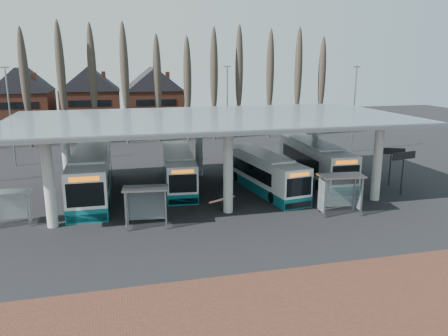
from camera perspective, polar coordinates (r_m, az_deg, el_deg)
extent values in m
plane|color=black|center=(29.66, 1.76, -7.29)|extent=(140.00, 140.00, 0.00)
cube|color=brown|center=(19.59, 11.92, -19.36)|extent=(70.00, 10.00, 0.03)
cylinder|color=beige|center=(30.43, -21.90, -1.82)|extent=(0.70, 0.70, 6.00)
cylinder|color=beige|center=(41.09, -19.97, 2.16)|extent=(0.70, 0.70, 6.00)
cylinder|color=beige|center=(31.06, 0.54, -0.51)|extent=(0.70, 0.70, 6.00)
cylinder|color=beige|center=(41.55, -3.29, 3.09)|extent=(0.70, 0.70, 6.00)
cylinder|color=beige|center=(35.93, 19.40, 0.65)|extent=(0.70, 0.70, 6.00)
cylinder|color=beige|center=(45.31, 11.82, 3.70)|extent=(0.70, 0.70, 6.00)
cube|color=gray|center=(35.73, -1.68, 6.65)|extent=(32.00, 16.00, 0.12)
cube|color=silver|center=(35.72, -1.68, 6.76)|extent=(31.50, 15.50, 0.04)
cone|color=#473D33|center=(60.63, -24.25, 9.30)|extent=(0.36, 0.36, 14.50)
ellipsoid|color=#473D33|center=(60.56, -24.42, 10.93)|extent=(1.10, 1.10, 11.02)
cone|color=#473D33|center=(60.07, -20.45, 9.61)|extent=(0.36, 0.36, 14.50)
ellipsoid|color=#473D33|center=(60.00, -20.59, 11.26)|extent=(1.10, 1.10, 11.02)
cone|color=#473D33|center=(59.78, -16.59, 9.88)|extent=(0.36, 0.36, 14.50)
ellipsoid|color=#473D33|center=(59.71, -16.71, 11.54)|extent=(1.10, 1.10, 11.02)
cone|color=#473D33|center=(59.75, -12.71, 10.11)|extent=(0.36, 0.36, 14.50)
ellipsoid|color=#473D33|center=(59.68, -12.79, 11.77)|extent=(1.10, 1.10, 11.02)
cone|color=#473D33|center=(59.99, -8.83, 10.29)|extent=(0.36, 0.36, 14.50)
ellipsoid|color=#473D33|center=(59.92, -8.89, 11.95)|extent=(1.10, 1.10, 11.02)
cone|color=#473D33|center=(60.50, -4.99, 10.42)|extent=(0.36, 0.36, 14.50)
ellipsoid|color=#473D33|center=(60.43, -5.03, 12.07)|extent=(1.10, 1.10, 11.02)
cone|color=#473D33|center=(61.26, -1.23, 10.51)|extent=(0.36, 0.36, 14.50)
ellipsoid|color=#473D33|center=(61.19, -1.24, 12.13)|extent=(1.10, 1.10, 11.02)
cone|color=#473D33|center=(62.27, 2.42, 10.55)|extent=(0.36, 0.36, 14.50)
ellipsoid|color=#473D33|center=(62.20, 2.43, 12.15)|extent=(1.10, 1.10, 11.02)
cone|color=#473D33|center=(63.52, 5.94, 10.55)|extent=(0.36, 0.36, 14.50)
ellipsoid|color=#473D33|center=(63.45, 5.98, 12.12)|extent=(1.10, 1.10, 11.02)
cone|color=#473D33|center=(64.99, 9.31, 10.51)|extent=(0.36, 0.36, 14.50)
ellipsoid|color=#473D33|center=(64.92, 9.37, 12.05)|extent=(1.10, 1.10, 11.02)
cone|color=#473D33|center=(66.66, 12.53, 10.45)|extent=(0.36, 0.36, 14.50)
ellipsoid|color=#473D33|center=(66.60, 12.61, 11.94)|extent=(1.10, 1.10, 11.02)
cube|color=brown|center=(72.15, -24.47, 6.78)|extent=(8.00, 10.00, 7.00)
pyramid|color=black|center=(71.81, -25.03, 12.32)|extent=(8.30, 10.30, 3.50)
cube|color=brown|center=(71.07, -16.87, 7.33)|extent=(8.00, 10.00, 7.00)
pyramid|color=black|center=(70.72, -17.27, 12.97)|extent=(8.30, 10.30, 3.50)
cube|color=brown|center=(71.25, -9.17, 7.75)|extent=(8.00, 10.00, 7.00)
pyramid|color=black|center=(70.90, -9.38, 13.39)|extent=(8.30, 10.30, 3.50)
cylinder|color=slate|center=(50.05, -26.10, 5.84)|extent=(0.16, 0.16, 10.00)
cube|color=slate|center=(49.74, -26.72, 11.66)|extent=(0.80, 0.15, 0.15)
cylinder|color=slate|center=(54.65, 0.43, 7.76)|extent=(0.16, 0.16, 10.00)
cube|color=slate|center=(54.37, 0.44, 13.12)|extent=(0.80, 0.15, 0.15)
cylinder|color=slate|center=(54.48, 16.60, 7.18)|extent=(0.16, 0.16, 10.00)
cube|color=slate|center=(54.20, 16.97, 12.54)|extent=(0.80, 0.15, 0.15)
cube|color=silver|center=(36.77, -16.91, -0.53)|extent=(3.04, 13.18, 3.06)
cube|color=#0D5D66|center=(37.14, -16.76, -2.74)|extent=(3.06, 13.20, 0.98)
cube|color=silver|center=(36.43, -17.08, 1.89)|extent=(2.66, 7.93, 0.20)
cube|color=black|center=(37.27, -16.87, -0.16)|extent=(3.02, 9.51, 1.20)
cube|color=black|center=(30.45, -17.67, -3.37)|extent=(2.46, 0.11, 1.64)
cube|color=black|center=(43.12, -16.39, 1.69)|extent=(2.37, 0.11, 1.31)
cube|color=orange|center=(30.16, -17.82, -1.38)|extent=(1.95, 0.09, 0.33)
cube|color=black|center=(30.96, -17.45, -6.27)|extent=(2.65, 0.14, 0.55)
cylinder|color=black|center=(33.29, -19.35, -4.76)|extent=(0.33, 1.06, 1.05)
cylinder|color=black|center=(33.08, -14.99, -4.56)|extent=(0.33, 1.06, 1.05)
cylinder|color=black|center=(40.93, -18.21, -1.30)|extent=(0.33, 1.06, 1.05)
cylinder|color=black|center=(40.75, -14.68, -1.12)|extent=(0.33, 1.06, 1.05)
cube|color=silver|center=(38.35, -5.97, 0.12)|extent=(3.31, 11.34, 2.61)
cube|color=#0D5D66|center=(38.66, -5.92, -1.69)|extent=(3.33, 11.36, 0.84)
cube|color=silver|center=(38.06, -6.02, 2.10)|extent=(2.70, 6.86, 0.17)
cube|color=black|center=(38.78, -6.01, 0.41)|extent=(3.08, 8.22, 1.02)
cube|color=black|center=(32.95, -5.39, -2.04)|extent=(2.09, 0.23, 1.40)
cube|color=black|center=(43.76, -6.41, 1.92)|extent=(2.02, 0.23, 1.12)
cube|color=orange|center=(32.71, -5.43, -0.47)|extent=(1.66, 0.19, 0.28)
cube|color=black|center=(33.36, -5.34, -4.34)|extent=(2.26, 0.26, 0.47)
cylinder|color=black|center=(35.21, -7.33, -3.22)|extent=(0.34, 0.91, 0.89)
cylinder|color=black|center=(35.33, -3.83, -3.08)|extent=(0.34, 0.91, 0.89)
cylinder|color=black|center=(41.77, -7.67, -0.54)|extent=(0.34, 0.91, 0.89)
cylinder|color=black|center=(41.87, -4.73, -0.43)|extent=(0.34, 0.91, 0.89)
cube|color=silver|center=(37.09, 5.24, -0.32)|extent=(3.93, 11.41, 2.61)
cube|color=#0D5D66|center=(37.42, 5.20, -2.20)|extent=(3.95, 11.43, 0.84)
cube|color=silver|center=(36.79, 5.29, 1.72)|extent=(3.06, 6.95, 0.17)
cube|color=black|center=(37.47, 4.92, -0.03)|extent=(3.52, 8.31, 1.03)
cube|color=black|center=(32.41, 9.76, -2.45)|extent=(2.08, 0.35, 1.40)
cube|color=black|center=(41.97, 1.76, 1.50)|extent=(2.01, 0.34, 1.12)
cube|color=orange|center=(32.16, 9.83, -0.85)|extent=(1.65, 0.28, 0.28)
cube|color=black|center=(32.82, 9.65, -4.79)|extent=(2.25, 0.39, 0.47)
cylinder|color=black|center=(33.93, 6.32, -3.85)|extent=(0.38, 0.92, 0.90)
cylinder|color=black|center=(34.97, 9.43, -3.42)|extent=(0.38, 0.92, 0.90)
cylinder|color=black|center=(39.80, 1.67, -1.14)|extent=(0.38, 0.92, 0.90)
cylinder|color=black|center=(40.69, 4.45, -0.84)|extent=(0.38, 0.92, 0.90)
cube|color=silver|center=(41.32, 11.75, 1.15)|extent=(3.18, 12.52, 2.90)
cube|color=#0D5D66|center=(41.64, 11.66, -0.73)|extent=(3.20, 12.54, 0.93)
cube|color=silver|center=(41.03, 11.85, 3.20)|extent=(2.70, 7.55, 0.19)
cube|color=black|center=(41.76, 11.48, 1.44)|extent=(3.07, 9.05, 1.14)
cube|color=black|center=(35.87, 15.61, -0.88)|extent=(2.32, 0.16, 1.55)
cube|color=black|center=(46.92, 8.80, 2.88)|extent=(2.24, 0.16, 1.24)
cube|color=orange|center=(35.63, 15.72, 0.73)|extent=(1.85, 0.13, 0.31)
cube|color=black|center=(36.28, 15.45, -3.25)|extent=(2.51, 0.19, 0.52)
cylinder|color=black|center=(37.68, 12.31, -2.22)|extent=(0.33, 1.01, 0.99)
cylinder|color=black|center=(38.70, 15.56, -2.00)|extent=(0.33, 1.01, 0.99)
cylinder|color=black|center=(44.46, 8.42, 0.36)|extent=(0.33, 1.01, 0.99)
cylinder|color=black|center=(45.32, 11.27, 0.50)|extent=(0.33, 1.01, 0.99)
cube|color=gray|center=(31.60, -24.23, -5.02)|extent=(0.07, 0.07, 2.27)
cube|color=gray|center=(32.54, -23.97, -4.48)|extent=(0.07, 0.07, 2.27)
cube|color=gray|center=(31.95, -26.23, -2.82)|extent=(2.56, 1.31, 0.09)
cube|color=silver|center=(32.77, -25.84, -4.47)|extent=(2.18, 0.07, 1.82)
cube|color=silver|center=(32.05, -24.02, -4.66)|extent=(0.05, 1.00, 1.82)
cube|color=gray|center=(28.62, -12.68, -5.64)|extent=(0.09, 0.09, 2.61)
cube|color=gray|center=(28.52, -7.63, -5.49)|extent=(0.09, 0.09, 2.61)
cube|color=gray|center=(29.71, -12.51, -4.91)|extent=(0.09, 0.09, 2.61)
cube|color=gray|center=(29.61, -7.65, -4.77)|extent=(0.09, 0.09, 2.61)
cube|color=gray|center=(28.68, -10.23, -2.63)|extent=(3.06, 1.76, 0.10)
cube|color=silver|center=(29.66, -10.09, -4.72)|extent=(2.50, 0.30, 2.09)
cube|color=silver|center=(29.15, -12.70, -5.17)|extent=(0.16, 1.15, 2.09)
cube|color=silver|center=(29.04, -7.54, -5.02)|extent=(0.16, 1.15, 2.09)
cube|color=gray|center=(31.07, 13.06, -3.94)|extent=(0.10, 0.10, 2.79)
cube|color=gray|center=(32.10, 17.55, -3.67)|extent=(0.10, 0.10, 2.79)
cube|color=gray|center=(32.17, 12.30, -3.30)|extent=(0.10, 0.10, 2.79)
cube|color=gray|center=(33.16, 16.67, -3.05)|extent=(0.10, 0.10, 2.79)
cube|color=gray|center=(31.71, 15.08, -0.98)|extent=(3.28, 1.91, 0.11)
cube|color=silver|center=(32.68, 14.49, -3.05)|extent=(2.67, 0.35, 2.23)
cube|color=silver|center=(31.58, 12.58, -3.52)|extent=(0.18, 1.23, 2.23)
cube|color=silver|center=(32.64, 17.20, -3.26)|extent=(0.18, 1.23, 2.23)
cylinder|color=black|center=(38.37, 22.26, -0.73)|extent=(0.11, 0.11, 3.49)
cube|color=black|center=(38.04, 22.46, 1.50)|extent=(2.38, 0.60, 0.60)
cylinder|color=black|center=(40.94, 20.87, 0.10)|extent=(0.10, 0.10, 3.28)
cube|color=black|center=(40.65, 21.04, 2.07)|extent=(2.11, 1.04, 0.56)
cube|color=black|center=(32.02, -0.49, -4.56)|extent=(0.09, 0.09, 1.18)
cube|color=red|center=(31.39, -0.26, -4.12)|extent=(2.15, 1.17, 0.11)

